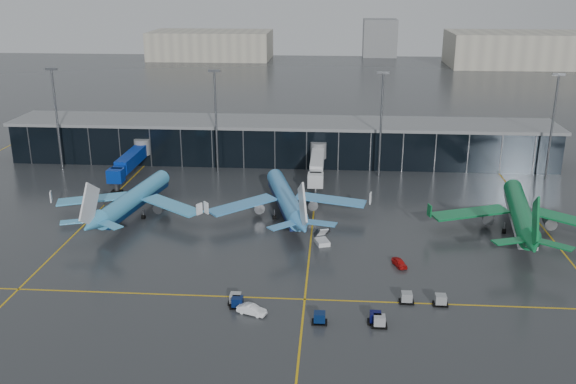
# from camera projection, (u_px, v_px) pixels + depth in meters

# --- Properties ---
(ground) EXTENTS (600.00, 600.00, 0.00)m
(ground) POSITION_uv_depth(u_px,v_px,m) (252.00, 256.00, 112.25)
(ground) COLOR #282B2D
(ground) RESTS_ON ground
(terminal_pier) EXTENTS (142.00, 17.00, 10.70)m
(terminal_pier) POSITION_uv_depth(u_px,v_px,m) (281.00, 141.00, 169.11)
(terminal_pier) COLOR black
(terminal_pier) RESTS_ON ground
(jet_bridges) EXTENTS (94.00, 27.50, 7.20)m
(jet_bridges) POSITION_uv_depth(u_px,v_px,m) (130.00, 161.00, 153.87)
(jet_bridges) COLOR #595B60
(jet_bridges) RESTS_ON ground
(flood_masts) EXTENTS (203.00, 0.50, 25.50)m
(flood_masts) POSITION_uv_depth(u_px,v_px,m) (298.00, 119.00, 154.73)
(flood_masts) COLOR #595B60
(flood_masts) RESTS_ON ground
(distant_hangars) EXTENTS (260.00, 71.00, 22.00)m
(distant_hangars) POSITION_uv_depth(u_px,v_px,m) (400.00, 47.00, 361.14)
(distant_hangars) COLOR #B2AD99
(distant_hangars) RESTS_ON ground
(taxi_lines) EXTENTS (220.00, 120.00, 0.02)m
(taxi_lines) POSITION_uv_depth(u_px,v_px,m) (311.00, 235.00, 121.58)
(taxi_lines) COLOR gold
(taxi_lines) RESTS_ON ground
(airliner_arkefly) EXTENTS (38.64, 42.50, 11.63)m
(airliner_arkefly) POSITION_uv_depth(u_px,v_px,m) (134.00, 188.00, 130.03)
(airliner_arkefly) COLOR #43A6DD
(airliner_arkefly) RESTS_ON ground
(airliner_klm_near) EXTENTS (42.70, 46.16, 11.98)m
(airliner_klm_near) POSITION_uv_depth(u_px,v_px,m) (286.00, 188.00, 129.70)
(airliner_klm_near) COLOR #4091D3
(airliner_klm_near) RESTS_ON ground
(airliner_aer_lingus) EXTENTS (41.17, 45.27, 12.38)m
(airliner_aer_lingus) POSITION_uv_depth(u_px,v_px,m) (521.00, 200.00, 121.62)
(airliner_aer_lingus) COLOR #0D7038
(airliner_aer_lingus) RESTS_ON ground
(baggage_carts) EXTENTS (32.74, 8.79, 1.70)m
(baggage_carts) POSITION_uv_depth(u_px,v_px,m) (342.00, 308.00, 93.20)
(baggage_carts) COLOR black
(baggage_carts) RESTS_ON ground
(mobile_airstair) EXTENTS (3.10, 3.73, 3.45)m
(mobile_airstair) POSITION_uv_depth(u_px,v_px,m) (322.00, 240.00, 117.25)
(mobile_airstair) COLOR white
(mobile_airstair) RESTS_ON ground
(service_van_red) EXTENTS (2.76, 4.09, 1.29)m
(service_van_red) POSITION_uv_depth(u_px,v_px,m) (399.00, 263.00, 108.28)
(service_van_red) COLOR #B80E0E
(service_van_red) RESTS_ON ground
(service_van_white) EXTENTS (4.65, 2.94, 1.45)m
(service_van_white) POSITION_uv_depth(u_px,v_px,m) (252.00, 310.00, 92.91)
(service_van_white) COLOR white
(service_van_white) RESTS_ON ground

